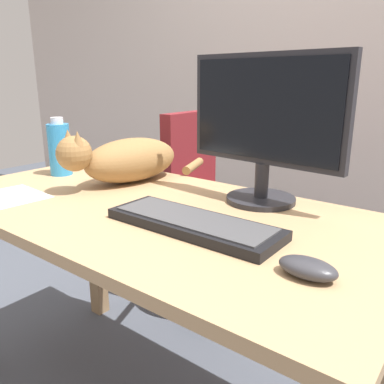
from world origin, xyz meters
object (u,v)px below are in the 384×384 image
office_chair (213,227)px  cat (126,159)px  water_bottle (60,149)px  monitor (264,124)px  computer_mouse (308,268)px  keyboard (193,223)px

office_chair → cat: (-0.01, -0.52, 0.41)m
water_bottle → office_chair: bearing=64.7°
office_chair → monitor: monitor is taller
monitor → computer_mouse: (0.28, -0.35, -0.21)m
cat → computer_mouse: (0.76, -0.27, -0.06)m
office_chair → cat: 0.66m
office_chair → keyboard: size_ratio=2.12×
keyboard → cat: (-0.45, 0.21, 0.07)m
office_chair → computer_mouse: 1.15m
cat → computer_mouse: size_ratio=5.52×
computer_mouse → cat: bearing=160.4°
office_chair → monitor: bearing=-43.3°
cat → water_bottle: 0.29m
monitor → water_bottle: bearing=-168.4°
cat → water_bottle: water_bottle is taller
office_chair → keyboard: office_chair is taller
office_chair → monitor: size_ratio=1.94×
office_chair → cat: office_chair is taller
cat → water_bottle: size_ratio=2.87×
water_bottle → monitor: bearing=11.6°
office_chair → computer_mouse: bearing=-46.5°
keyboard → water_bottle: water_bottle is taller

